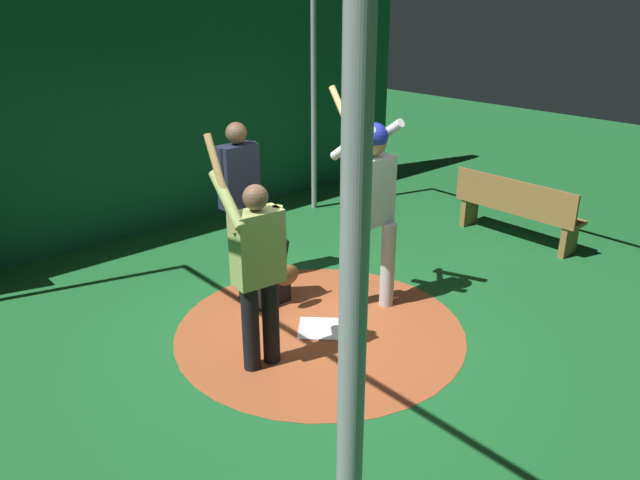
% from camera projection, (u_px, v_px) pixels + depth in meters
% --- Properties ---
extents(ground_plane, '(25.63, 25.63, 0.00)m').
position_uv_depth(ground_plane, '(320.00, 329.00, 5.90)').
color(ground_plane, '#195B28').
extents(dirt_circle, '(2.82, 2.82, 0.01)m').
position_uv_depth(dirt_circle, '(320.00, 329.00, 5.90)').
color(dirt_circle, '#9E4C28').
rests_on(dirt_circle, ground).
extents(home_plate, '(0.59, 0.59, 0.01)m').
position_uv_depth(home_plate, '(320.00, 328.00, 5.89)').
color(home_plate, white).
rests_on(home_plate, dirt_circle).
extents(batter, '(0.68, 0.49, 2.25)m').
position_uv_depth(batter, '(372.00, 197.00, 5.94)').
color(batter, '#B3B3B7').
rests_on(batter, ground).
extents(catcher, '(0.58, 0.40, 0.94)m').
position_uv_depth(catcher, '(267.00, 270.00, 6.31)').
color(catcher, black).
rests_on(catcher, ground).
extents(umpire, '(0.23, 0.49, 1.82)m').
position_uv_depth(umpire, '(239.00, 194.00, 6.56)').
color(umpire, '#4C4C51').
rests_on(umpire, ground).
extents(visitor, '(0.57, 0.51, 2.03)m').
position_uv_depth(visitor, '(257.00, 265.00, 4.99)').
color(visitor, black).
rests_on(visitor, ground).
extents(back_wall, '(0.23, 9.63, 3.52)m').
position_uv_depth(back_wall, '(131.00, 101.00, 7.80)').
color(back_wall, '#145133').
rests_on(back_wall, ground).
extents(cage_frame, '(5.72, 4.84, 3.42)m').
position_uv_depth(cage_frame, '(320.00, 85.00, 5.01)').
color(cage_frame, gray).
rests_on(cage_frame, ground).
extents(bench, '(1.73, 0.36, 0.85)m').
position_uv_depth(bench, '(516.00, 208.00, 7.91)').
color(bench, olive).
rests_on(bench, ground).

